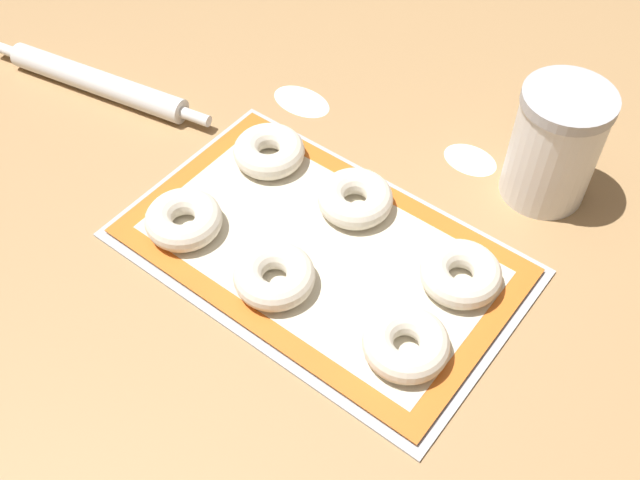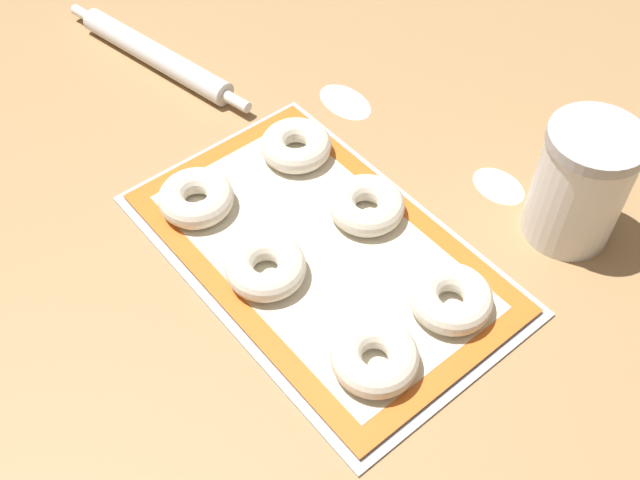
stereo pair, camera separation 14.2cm
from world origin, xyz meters
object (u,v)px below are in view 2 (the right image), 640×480
at_px(bagel_back_right, 451,299).
at_px(rolling_pin, 155,55).
at_px(bagel_front_left, 196,198).
at_px(bagel_front_right, 375,358).
at_px(flour_canister, 580,184).
at_px(bagel_front_center, 266,267).
at_px(bagel_back_center, 367,205).
at_px(bagel_back_left, 296,145).
at_px(baking_tray, 320,252).

height_order(bagel_back_right, rolling_pin, bagel_back_right).
height_order(bagel_front_left, rolling_pin, bagel_front_left).
relative_size(bagel_front_right, flour_canister, 0.60).
relative_size(bagel_front_left, bagel_front_center, 1.00).
bearing_deg(flour_canister, bagel_front_left, -132.90).
xyz_separation_m(bagel_back_center, flour_canister, (0.19, 0.20, 0.06)).
xyz_separation_m(bagel_front_center, flour_canister, (0.19, 0.38, 0.06)).
relative_size(bagel_back_left, flour_canister, 0.60).
height_order(bagel_back_center, bagel_back_right, same).
height_order(bagel_front_right, flour_canister, flour_canister).
relative_size(baking_tray, bagel_front_right, 5.06).
bearing_deg(flour_canister, bagel_front_right, -90.30).
distance_m(bagel_front_center, bagel_back_center, 0.17).
distance_m(bagel_back_left, bagel_back_right, 0.34).
distance_m(bagel_front_left, bagel_back_left, 0.17).
height_order(bagel_back_center, rolling_pin, bagel_back_center).
xyz_separation_m(baking_tray, bagel_front_right, (0.18, -0.06, 0.03)).
bearing_deg(bagel_back_right, rolling_pin, -178.54).
distance_m(baking_tray, bagel_back_right, 0.19).
height_order(baking_tray, bagel_front_left, bagel_front_left).
xyz_separation_m(bagel_back_center, rolling_pin, (-0.49, -0.04, -0.01)).
relative_size(bagel_front_center, bagel_back_right, 1.00).
relative_size(bagel_back_center, flour_canister, 0.60).
distance_m(baking_tray, bagel_front_left, 0.19).
bearing_deg(bagel_back_left, bagel_front_left, -91.76).
distance_m(bagel_front_left, bagel_front_right, 0.35).
height_order(bagel_front_right, bagel_back_right, same).
height_order(bagel_front_left, bagel_back_center, same).
distance_m(bagel_back_left, rolling_pin, 0.34).
xyz_separation_m(flour_canister, rolling_pin, (-0.68, -0.24, -0.07)).
bearing_deg(baking_tray, bagel_back_center, 94.54).
distance_m(baking_tray, flour_canister, 0.36).
distance_m(flour_canister, rolling_pin, 0.73).
height_order(baking_tray, rolling_pin, rolling_pin).
xyz_separation_m(bagel_back_left, bagel_back_right, (0.34, -0.02, 0.00)).
bearing_deg(bagel_front_right, bagel_front_center, -174.50).
bearing_deg(bagel_front_right, flour_canister, 89.70).
bearing_deg(bagel_front_right, bagel_front_left, -176.64).
height_order(bagel_front_center, bagel_back_right, same).
bearing_deg(flour_canister, rolling_pin, -160.27).
height_order(bagel_front_right, bagel_back_center, same).
xyz_separation_m(bagel_back_right, flour_canister, (0.00, 0.23, 0.06)).
bearing_deg(bagel_back_left, flour_canister, 30.52).
bearing_deg(rolling_pin, bagel_front_center, -15.09).
bearing_deg(baking_tray, flour_canister, 58.14).
distance_m(bagel_front_center, rolling_pin, 0.51).
bearing_deg(bagel_front_left, bagel_back_center, 47.17).
height_order(baking_tray, flour_canister, flour_canister).
xyz_separation_m(bagel_front_left, bagel_front_right, (0.35, 0.02, 0.00)).
xyz_separation_m(bagel_front_left, bagel_back_left, (0.01, 0.17, 0.00)).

